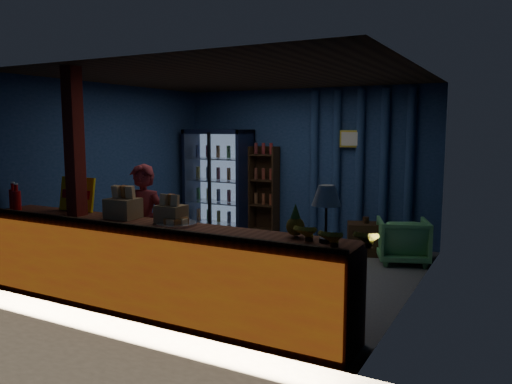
{
  "coord_description": "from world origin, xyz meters",
  "views": [
    {
      "loc": [
        3.35,
        -5.84,
        1.94
      ],
      "look_at": [
        0.33,
        -0.2,
        1.11
      ],
      "focal_mm": 35.0,
      "sensor_mm": 36.0,
      "label": 1
    }
  ],
  "objects_px": {
    "shopkeeper": "(144,229)",
    "green_chair": "(403,241)",
    "pastry_tray": "(177,223)",
    "table_lamp": "(326,198)"
  },
  "relations": [
    {
      "from": "pastry_tray",
      "to": "table_lamp",
      "type": "xyz_separation_m",
      "value": [
        1.61,
        -0.02,
        0.37
      ]
    },
    {
      "from": "shopkeeper",
      "to": "pastry_tray",
      "type": "distance_m",
      "value": 0.9
    },
    {
      "from": "green_chair",
      "to": "pastry_tray",
      "type": "relative_size",
      "value": 1.7
    },
    {
      "from": "green_chair",
      "to": "table_lamp",
      "type": "xyz_separation_m",
      "value": [
        -0.01,
        -3.18,
        1.02
      ]
    },
    {
      "from": "shopkeeper",
      "to": "green_chair",
      "type": "distance_m",
      "value": 3.69
    },
    {
      "from": "pastry_tray",
      "to": "table_lamp",
      "type": "relative_size",
      "value": 0.84
    },
    {
      "from": "green_chair",
      "to": "shopkeeper",
      "type": "bearing_deg",
      "value": 28.86
    },
    {
      "from": "shopkeeper",
      "to": "green_chair",
      "type": "relative_size",
      "value": 2.14
    },
    {
      "from": "shopkeeper",
      "to": "table_lamp",
      "type": "xyz_separation_m",
      "value": [
        2.4,
        -0.42,
        0.58
      ]
    },
    {
      "from": "green_chair",
      "to": "table_lamp",
      "type": "height_order",
      "value": "table_lamp"
    }
  ]
}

